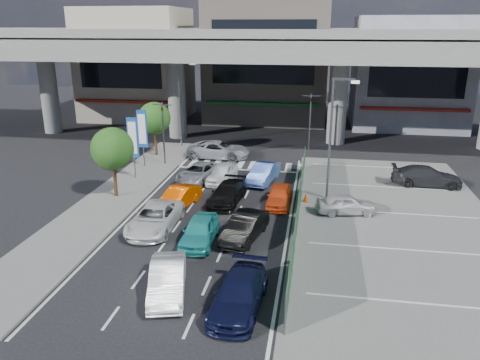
% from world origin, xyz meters
% --- Properties ---
extents(ground, '(120.00, 120.00, 0.00)m').
position_xyz_m(ground, '(0.00, 0.00, 0.00)').
color(ground, black).
rests_on(ground, ground).
extents(parking_lot, '(12.00, 28.00, 0.06)m').
position_xyz_m(parking_lot, '(11.00, 2.00, 0.03)').
color(parking_lot, '#61615E').
rests_on(parking_lot, ground).
extents(sidewalk_left, '(4.00, 30.00, 0.12)m').
position_xyz_m(sidewalk_left, '(-7.00, 4.00, 0.06)').
color(sidewalk_left, '#61615E').
rests_on(sidewalk_left, ground).
extents(fence_run, '(0.16, 22.00, 1.80)m').
position_xyz_m(fence_run, '(5.30, 1.00, 0.90)').
color(fence_run, '#1D5526').
rests_on(fence_run, ground).
extents(expressway, '(64.00, 14.00, 10.75)m').
position_xyz_m(expressway, '(0.00, 22.00, 8.76)').
color(expressway, slate).
rests_on(expressway, ground).
extents(building_west, '(12.00, 10.90, 13.00)m').
position_xyz_m(building_west, '(-16.00, 31.97, 6.49)').
color(building_west, '#A79B87').
rests_on(building_west, ground).
extents(building_center, '(14.00, 10.90, 15.00)m').
position_xyz_m(building_center, '(0.00, 32.97, 7.49)').
color(building_center, gray).
rests_on(building_center, ground).
extents(building_east, '(12.00, 10.90, 12.00)m').
position_xyz_m(building_east, '(16.00, 31.97, 5.99)').
color(building_east, gray).
rests_on(building_east, ground).
extents(traffic_light_left, '(1.60, 1.24, 5.20)m').
position_xyz_m(traffic_light_left, '(-6.20, 12.00, 3.94)').
color(traffic_light_left, '#595B60').
rests_on(traffic_light_left, ground).
extents(traffic_light_right, '(1.60, 1.24, 5.20)m').
position_xyz_m(traffic_light_right, '(5.50, 19.00, 3.94)').
color(traffic_light_right, '#595B60').
rests_on(traffic_light_right, ground).
extents(street_lamp_right, '(1.65, 0.22, 8.00)m').
position_xyz_m(street_lamp_right, '(7.17, 6.00, 4.77)').
color(street_lamp_right, '#595B60').
rests_on(street_lamp_right, ground).
extents(street_lamp_left, '(1.65, 0.22, 8.00)m').
position_xyz_m(street_lamp_left, '(-6.33, 18.00, 4.77)').
color(street_lamp_left, '#595B60').
rests_on(street_lamp_left, ground).
extents(signboard_near, '(0.80, 0.14, 4.70)m').
position_xyz_m(signboard_near, '(-7.20, 7.99, 3.06)').
color(signboard_near, '#595B60').
rests_on(signboard_near, ground).
extents(signboard_far, '(0.80, 0.14, 4.70)m').
position_xyz_m(signboard_far, '(-7.60, 10.99, 3.06)').
color(signboard_far, '#595B60').
rests_on(signboard_far, ground).
extents(tree_near, '(2.80, 2.80, 4.80)m').
position_xyz_m(tree_near, '(-7.00, 4.00, 3.39)').
color(tree_near, '#382314').
rests_on(tree_near, ground).
extents(tree_far, '(2.80, 2.80, 4.80)m').
position_xyz_m(tree_far, '(-7.80, 14.50, 3.39)').
color(tree_far, '#382314').
rests_on(tree_far, ground).
extents(hatch_white_back_mid, '(2.44, 4.42, 1.38)m').
position_xyz_m(hatch_white_back_mid, '(0.09, -6.87, 0.69)').
color(hatch_white_back_mid, white).
rests_on(hatch_white_back_mid, ground).
extents(minivan_navy_back, '(2.16, 4.72, 1.34)m').
position_xyz_m(minivan_navy_back, '(3.32, -7.49, 0.67)').
color(minivan_navy_back, black).
rests_on(minivan_navy_back, ground).
extents(sedan_white_mid_left, '(2.29, 4.97, 1.38)m').
position_xyz_m(sedan_white_mid_left, '(-2.68, -0.56, 0.69)').
color(sedan_white_mid_left, silver).
rests_on(sedan_white_mid_left, ground).
extents(taxi_teal_mid, '(1.71, 4.08, 1.38)m').
position_xyz_m(taxi_teal_mid, '(0.24, -1.80, 0.69)').
color(taxi_teal_mid, teal).
rests_on(taxi_teal_mid, ground).
extents(hatch_black_mid_right, '(2.31, 4.40, 1.38)m').
position_xyz_m(hatch_black_mid_right, '(2.55, -0.97, 0.69)').
color(hatch_black_mid_right, black).
rests_on(hatch_black_mid_right, ground).
extents(taxi_orange_left, '(2.28, 4.14, 1.29)m').
position_xyz_m(taxi_orange_left, '(-2.34, 3.01, 0.65)').
color(taxi_orange_left, '#D84800').
rests_on(taxi_orange_left, ground).
extents(sedan_black_mid, '(2.17, 4.56, 1.28)m').
position_xyz_m(sedan_black_mid, '(0.58, 4.24, 0.64)').
color(sedan_black_mid, black).
rests_on(sedan_black_mid, ground).
extents(taxi_orange_right, '(1.54, 3.75, 1.27)m').
position_xyz_m(taxi_orange_right, '(3.97, 4.35, 0.64)').
color(taxi_orange_right, '#D74315').
rests_on(taxi_orange_right, ground).
extents(wagon_silver_front_left, '(3.08, 4.91, 1.26)m').
position_xyz_m(wagon_silver_front_left, '(-2.44, 8.37, 0.63)').
color(wagon_silver_front_left, '#9DA1A4').
rests_on(wagon_silver_front_left, ground).
extents(sedan_white_front_mid, '(2.02, 4.19, 1.38)m').
position_xyz_m(sedan_white_front_mid, '(-0.59, 8.38, 0.69)').
color(sedan_white_front_mid, white).
rests_on(sedan_white_front_mid, ground).
extents(kei_truck_front_right, '(2.27, 4.40, 1.38)m').
position_xyz_m(kei_truck_front_right, '(2.42, 8.87, 0.69)').
color(kei_truck_front_right, '#496AC6').
rests_on(kei_truck_front_right, ground).
extents(crossing_wagon_silver, '(5.44, 2.66, 1.49)m').
position_xyz_m(crossing_wagon_silver, '(-2.20, 14.73, 0.75)').
color(crossing_wagon_silver, '#A6A9AE').
rests_on(crossing_wagon_silver, ground).
extents(parked_sedan_white, '(3.82, 2.04, 1.24)m').
position_xyz_m(parked_sedan_white, '(8.13, 3.50, 0.68)').
color(parked_sedan_white, silver).
rests_on(parked_sedan_white, parking_lot).
extents(parked_sedan_dgrey, '(4.91, 2.13, 1.41)m').
position_xyz_m(parked_sedan_dgrey, '(14.09, 9.83, 0.76)').
color(parked_sedan_dgrey, '#27272B').
rests_on(parked_sedan_dgrey, parking_lot).
extents(traffic_cone, '(0.42, 0.42, 0.68)m').
position_xyz_m(traffic_cone, '(5.64, 5.08, 0.40)').
color(traffic_cone, '#DD400C').
rests_on(traffic_cone, parking_lot).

